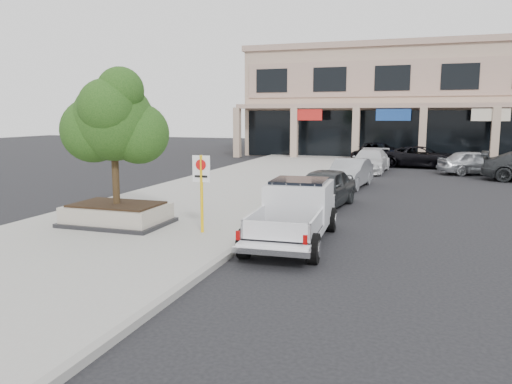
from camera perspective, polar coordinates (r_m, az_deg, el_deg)
ground at (r=13.78m, az=5.14°, el=-6.41°), size 120.00×120.00×0.00m
sidewalk at (r=21.08m, az=-5.70°, el=-0.87°), size 8.00×52.00×0.15m
curb at (r=19.81m, az=4.79°, el=-1.48°), size 0.20×52.00×0.15m
strip_mall at (r=47.16m, az=24.84°, el=9.42°), size 40.55×12.43×9.50m
planter at (r=16.50m, az=-15.57°, el=-2.46°), size 3.20×2.20×0.68m
planter_tree at (r=16.25m, az=-15.31°, el=7.82°), size 2.90×2.55×4.00m
no_parking_sign at (r=14.70m, az=-6.25°, el=1.03°), size 0.55×0.09×2.30m
hedge at (r=19.59m, az=3.96°, el=0.02°), size 1.10×0.99×0.93m
pickup_truck at (r=14.10m, az=4.23°, el=-2.47°), size 2.30×5.55×1.72m
curb_car_a at (r=19.71m, az=7.63°, el=0.43°), size 2.34×4.65×1.52m
curb_car_b at (r=25.39m, az=10.65°, el=2.13°), size 1.98×4.46×1.42m
curb_car_c at (r=32.35m, az=12.92°, el=3.50°), size 2.34×5.14×1.46m
curb_car_d at (r=37.47m, az=13.31°, el=4.28°), size 2.99×5.81×1.57m
lot_car_a at (r=33.06m, az=23.78°, el=3.11°), size 4.70×3.19×1.49m
lot_car_d at (r=36.13m, az=18.38°, el=3.82°), size 5.55×3.10×1.47m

